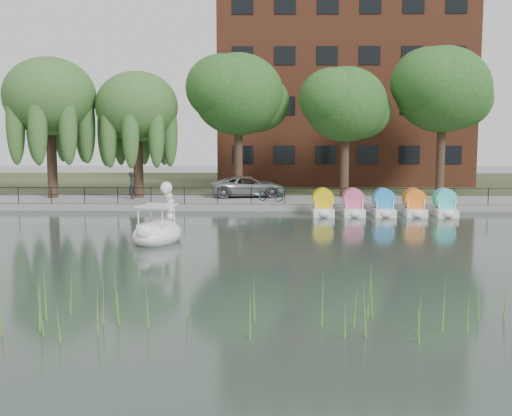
{
  "coord_description": "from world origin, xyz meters",
  "views": [
    {
      "loc": [
        1.17,
        -24.65,
        4.84
      ],
      "look_at": [
        0.5,
        4.0,
        1.3
      ],
      "focal_mm": 45.0,
      "sensor_mm": 36.0,
      "label": 1
    }
  ],
  "objects_px": {
    "minivan": "(249,185)",
    "pedestrian": "(132,184)",
    "bicycle": "(271,193)",
    "swan_boat": "(158,229)"
  },
  "relations": [
    {
      "from": "minivan",
      "to": "bicycle",
      "type": "height_order",
      "value": "minivan"
    },
    {
      "from": "swan_boat",
      "to": "pedestrian",
      "type": "bearing_deg",
      "value": 122.09
    },
    {
      "from": "minivan",
      "to": "bicycle",
      "type": "bearing_deg",
      "value": -157.95
    },
    {
      "from": "minivan",
      "to": "bicycle",
      "type": "xyz_separation_m",
      "value": [
        1.45,
        -2.5,
        -0.29
      ]
    },
    {
      "from": "minivan",
      "to": "pedestrian",
      "type": "relative_size",
      "value": 2.85
    },
    {
      "from": "bicycle",
      "to": "swan_boat",
      "type": "xyz_separation_m",
      "value": [
        -4.86,
        -12.23,
        -0.35
      ]
    },
    {
      "from": "bicycle",
      "to": "pedestrian",
      "type": "xyz_separation_m",
      "value": [
        -8.82,
        1.01,
        0.49
      ]
    },
    {
      "from": "minivan",
      "to": "pedestrian",
      "type": "distance_m",
      "value": 7.52
    },
    {
      "from": "swan_boat",
      "to": "minivan",
      "type": "bearing_deg",
      "value": 92.39
    },
    {
      "from": "pedestrian",
      "to": "swan_boat",
      "type": "relative_size",
      "value": 0.59
    }
  ]
}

